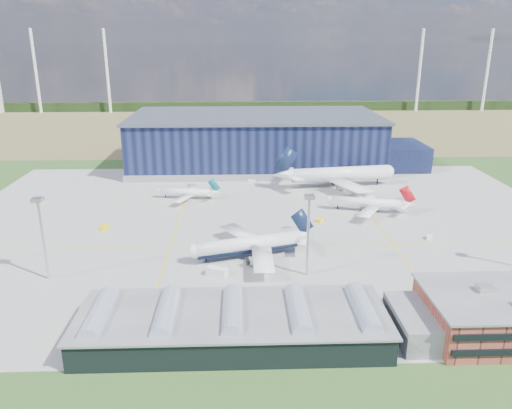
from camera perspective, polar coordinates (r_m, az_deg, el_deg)
name	(u,v)px	position (r m, az deg, el deg)	size (l,w,h in m)	color
ground	(265,235)	(165.45, 1.00, -3.45)	(600.00, 600.00, 0.00)	#294D1C
apron	(263,224)	(174.75, 0.83, -2.22)	(220.00, 160.00, 0.08)	gray
farmland	(250,125)	(378.46, -0.74, 9.05)	(600.00, 220.00, 0.01)	olive
treeline	(248,106)	(457.04, -0.97, 11.18)	(600.00, 8.00, 8.00)	black
horizon_dressing	(25,72)	(484.46, -24.94, 13.53)	(440.20, 18.00, 70.00)	white
hangar	(261,143)	(253.36, 0.54, 7.04)	(145.00, 62.00, 26.10)	black
glass_concourse	(249,323)	(109.87, -0.78, -13.42)	(78.00, 23.00, 8.60)	black
light_mast_west	(41,225)	(141.50, -23.34, -2.22)	(2.60, 2.60, 23.00)	#B6B8BD
light_mast_center	(308,222)	(132.95, 6.02, -2.02)	(2.60, 2.60, 23.00)	#B6B8BD
airliner_navy	(247,237)	(146.39, -1.02, -3.71)	(39.81, 38.95, 12.98)	white
airliner_red	(366,198)	(190.10, 12.51, 0.77)	(33.15, 32.43, 10.81)	white
airliner_widebody	(341,167)	(219.33, 9.67, 4.28)	(55.33, 54.13, 18.04)	white
airliner_regional	(185,188)	(202.79, -8.08, 1.84)	(26.97, 26.38, 8.79)	white
gse_tug_a	(105,227)	(177.10, -16.89, -2.50)	(2.35, 3.85, 1.60)	yellow
gse_tug_b	(320,220)	(177.88, 7.28, -1.79)	(1.95, 2.93, 1.27)	yellow
gse_van_a	(217,272)	(137.48, -4.48, -7.70)	(2.49, 5.72, 2.49)	white
gse_cart_a	(430,237)	(171.03, 19.22, -3.57)	(1.86, 2.79, 1.21)	white
gse_van_b	(396,204)	(199.22, 15.72, 0.04)	(2.32, 5.07, 2.32)	white
gse_cart_b	(251,182)	(223.84, -0.52, 2.63)	(2.20, 3.30, 1.43)	white
car_a	(286,306)	(122.18, 3.40, -11.56)	(1.56, 3.87, 1.32)	#99999E
car_b	(301,306)	(122.60, 5.20, -11.52)	(1.29, 3.70, 1.22)	#99999E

